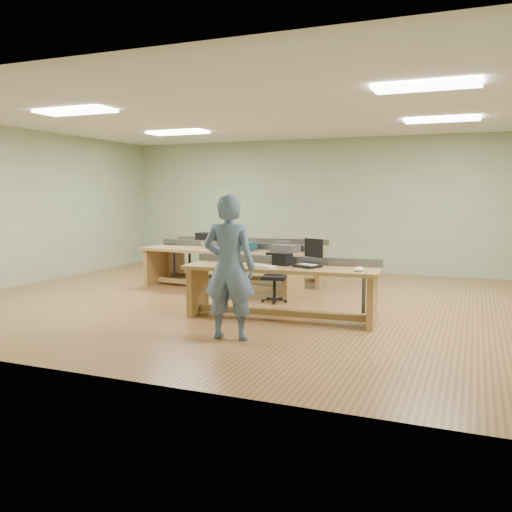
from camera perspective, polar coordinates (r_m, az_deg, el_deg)
name	(u,v)px	position (r m, az deg, el deg)	size (l,w,h in m)	color
floor	(268,302)	(8.85, 1.23, -4.86)	(10.00, 10.00, 0.00)	olive
ceiling	(268,114)	(8.77, 1.28, 14.73)	(10.00, 10.00, 0.00)	silver
wall_back	(330,205)	(12.50, 7.82, 5.32)	(10.00, 0.04, 3.00)	#99B085
wall_front	(113,221)	(5.15, -14.83, 3.58)	(10.00, 0.04, 3.00)	#99B085
wall_left	(28,207)	(11.46, -22.91, 4.77)	(0.04, 8.00, 3.00)	#99B085
fluor_panels	(268,116)	(8.76, 1.28, 14.54)	(6.20, 3.50, 0.03)	white
workbench_front	(281,280)	(7.56, 2.68, -2.56)	(2.76, 0.92, 0.86)	#AE7F49
workbench_mid	(222,260)	(9.89, -3.61, -0.38)	(3.18, 1.15, 0.86)	#AE7F49
workbench_back	(246,254)	(10.75, -1.05, 0.19)	(3.27, 1.22, 0.86)	#AE7F49
person	(229,267)	(6.49, -2.83, -1.19)	(0.64, 0.42, 1.75)	slate
laptop_base	(307,266)	(7.45, 5.42, -1.05)	(0.33, 0.27, 0.04)	black
laptop_screen	(314,248)	(7.52, 6.10, 0.85)	(0.33, 0.02, 0.26)	black
keyboard	(259,266)	(7.46, 0.36, -1.05)	(0.50, 0.17, 0.03)	beige
trackball_mouse	(359,269)	(7.13, 10.76, -1.36)	(0.13, 0.15, 0.07)	white
camera_bag	(282,259)	(7.62, 2.79, -0.34)	(0.25, 0.16, 0.17)	black
task_chair	(275,284)	(8.83, 2.00, -2.98)	(0.49, 0.49, 0.79)	black
parts_bin_teal	(243,246)	(9.67, -1.41, 1.04)	(0.43, 0.32, 0.15)	#163A49
parts_bin_grey	(285,248)	(9.41, 3.11, 0.80)	(0.45, 0.29, 0.12)	#3B3B3E
mug	(231,248)	(9.70, -2.66, 0.88)	(0.12, 0.12, 0.09)	#3B3B3E
drinks_can	(203,245)	(10.06, -5.60, 1.17)	(0.07, 0.07, 0.13)	#BBBBC0
storage_box_back	(206,238)	(11.03, -5.24, 1.88)	(0.39, 0.28, 0.22)	black
tray_back	(283,244)	(10.30, 2.90, 1.26)	(0.28, 0.20, 0.11)	#3B3B3E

